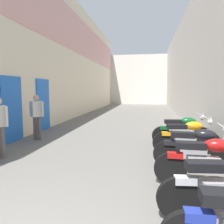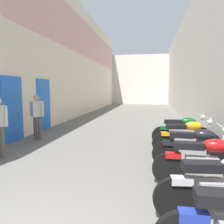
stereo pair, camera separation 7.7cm
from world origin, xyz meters
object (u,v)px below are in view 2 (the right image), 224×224
motorcycle_third (205,160)px  motorcycle_fifth (187,136)px  motorcycle_sixth (182,130)px  pedestrian_further_down (37,114)px  motorcycle_second (224,186)px  motorcycle_fourth (195,147)px

motorcycle_third → motorcycle_fifth: 2.09m
motorcycle_fifth → motorcycle_sixth: (0.00, 0.89, 0.00)m
motorcycle_sixth → pedestrian_further_down: pedestrian_further_down is taller
motorcycle_second → motorcycle_fourth: bearing=90.0°
motorcycle_second → pedestrian_further_down: pedestrian_further_down is taller
motorcycle_third → pedestrian_further_down: pedestrian_further_down is taller
motorcycle_third → pedestrian_further_down: size_ratio=1.18×
motorcycle_fifth → motorcycle_sixth: bearing=90.0°
motorcycle_fifth → motorcycle_third: bearing=-90.0°
motorcycle_fifth → motorcycle_sixth: 0.89m
motorcycle_fifth → pedestrian_further_down: pedestrian_further_down is taller
motorcycle_second → motorcycle_sixth: bearing=90.0°
motorcycle_second → pedestrian_further_down: bearing=140.5°
motorcycle_third → motorcycle_sixth: size_ratio=1.00×
motorcycle_third → motorcycle_fourth: 0.93m
motorcycle_second → motorcycle_third: (0.00, 1.06, 0.00)m
motorcycle_fourth → motorcycle_sixth: same height
motorcycle_fifth → pedestrian_further_down: size_ratio=1.18×
motorcycle_second → motorcycle_sixth: size_ratio=1.00×
motorcycle_sixth → motorcycle_fifth: bearing=-90.0°
motorcycle_fourth → pedestrian_further_down: size_ratio=1.18×
motorcycle_third → pedestrian_further_down: bearing=148.7°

